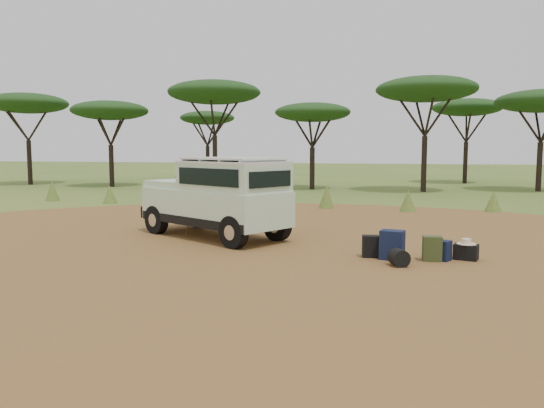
% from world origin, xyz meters
% --- Properties ---
extents(ground, '(140.00, 140.00, 0.00)m').
position_xyz_m(ground, '(0.00, 0.00, 0.00)').
color(ground, '#436524').
rests_on(ground, ground).
extents(dirt_clearing, '(23.00, 23.00, 0.01)m').
position_xyz_m(dirt_clearing, '(0.00, 0.00, 0.00)').
color(dirt_clearing, brown).
rests_on(dirt_clearing, ground).
extents(grass_fringe, '(36.60, 1.60, 0.90)m').
position_xyz_m(grass_fringe, '(0.12, 8.67, 0.40)').
color(grass_fringe, '#436524').
rests_on(grass_fringe, ground).
extents(acacia_treeline, '(46.70, 13.20, 6.26)m').
position_xyz_m(acacia_treeline, '(0.75, 19.81, 4.87)').
color(acacia_treeline, black).
rests_on(acacia_treeline, ground).
extents(safari_vehicle, '(4.44, 3.56, 2.06)m').
position_xyz_m(safari_vehicle, '(-1.86, 1.54, 0.99)').
color(safari_vehicle, silver).
rests_on(safari_vehicle, ground).
extents(walking_staff, '(0.23, 0.31, 1.62)m').
position_xyz_m(walking_staff, '(-2.59, 1.33, 0.81)').
color(walking_staff, brown).
rests_on(walking_staff, ground).
extents(backpack_black, '(0.37, 0.30, 0.46)m').
position_xyz_m(backpack_black, '(2.05, -0.08, 0.23)').
color(backpack_black, black).
rests_on(backpack_black, ground).
extents(backpack_navy, '(0.53, 0.43, 0.61)m').
position_xyz_m(backpack_navy, '(2.49, -0.23, 0.31)').
color(backpack_navy, '#121638').
rests_on(backpack_navy, ground).
extents(backpack_olive, '(0.39, 0.29, 0.51)m').
position_xyz_m(backpack_olive, '(3.28, -0.19, 0.26)').
color(backpack_olive, '#384520').
rests_on(backpack_olive, ground).
extents(duffel_navy, '(0.46, 0.42, 0.42)m').
position_xyz_m(duffel_navy, '(3.46, -0.07, 0.21)').
color(duffel_navy, '#121638').
rests_on(duffel_navy, ground).
extents(hard_case, '(0.54, 0.45, 0.33)m').
position_xyz_m(hard_case, '(3.97, 0.10, 0.16)').
color(hard_case, black).
rests_on(hard_case, ground).
extents(stuff_sack, '(0.45, 0.45, 0.34)m').
position_xyz_m(stuff_sack, '(2.63, -0.83, 0.17)').
color(stuff_sack, black).
rests_on(stuff_sack, ground).
extents(safari_hat, '(0.39, 0.39, 0.11)m').
position_xyz_m(safari_hat, '(3.97, 0.10, 0.37)').
color(safari_hat, beige).
rests_on(safari_hat, hard_case).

